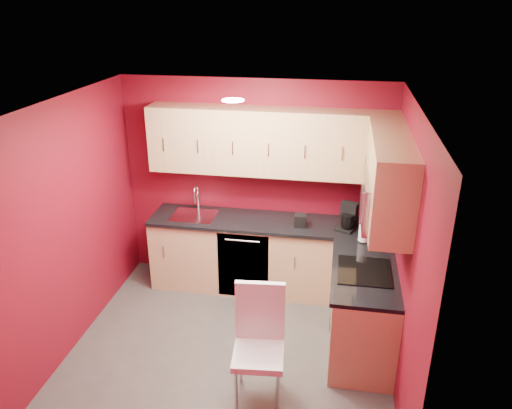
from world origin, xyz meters
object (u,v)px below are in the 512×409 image
(sink, at_px, (194,212))
(paper_towel, at_px, (364,230))
(microwave, at_px, (384,200))
(dining_chair, at_px, (258,349))
(napkin_holder, at_px, (300,220))
(coffee_maker, at_px, (347,217))

(sink, bearing_deg, paper_towel, -10.09)
(microwave, relative_size, dining_chair, 0.70)
(napkin_holder, bearing_deg, sink, 175.87)
(microwave, xyz_separation_m, sink, (-2.09, 1.00, -0.72))
(sink, height_order, napkin_holder, sink)
(microwave, distance_m, napkin_holder, 1.40)
(microwave, relative_size, napkin_holder, 5.38)
(microwave, xyz_separation_m, paper_towel, (-0.11, 0.65, -0.62))
(coffee_maker, distance_m, dining_chair, 1.95)
(sink, distance_m, napkin_holder, 1.28)
(coffee_maker, bearing_deg, dining_chair, -89.92)
(napkin_holder, distance_m, dining_chair, 1.81)
(napkin_holder, xyz_separation_m, dining_chair, (-0.19, -1.74, -0.44))
(paper_towel, distance_m, dining_chair, 1.80)
(dining_chair, bearing_deg, coffee_maker, 62.57)
(microwave, relative_size, paper_towel, 2.93)
(sink, relative_size, coffee_maker, 1.69)
(coffee_maker, xyz_separation_m, napkin_holder, (-0.52, 0.00, -0.08))
(microwave, bearing_deg, sink, 154.40)
(sink, relative_size, dining_chair, 0.48)
(coffee_maker, xyz_separation_m, dining_chair, (-0.71, -1.74, -0.52))
(sink, height_order, dining_chair, sink)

